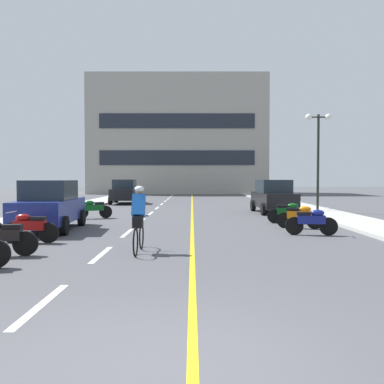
# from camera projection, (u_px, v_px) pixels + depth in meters

# --- Properties ---
(ground_plane) EXTENTS (140.00, 140.00, 0.00)m
(ground_plane) POSITION_uv_depth(u_px,v_px,m) (189.00, 209.00, 25.04)
(ground_plane) COLOR #47474C
(curb_left) EXTENTS (2.40, 72.00, 0.12)m
(curb_left) POSITION_uv_depth(u_px,v_px,m) (85.00, 205.00, 28.05)
(curb_left) COLOR #A8A8A3
(curb_left) RESTS_ON ground
(curb_right) EXTENTS (2.40, 72.00, 0.12)m
(curb_right) POSITION_uv_depth(u_px,v_px,m) (293.00, 205.00, 28.03)
(curb_right) COLOR #A8A8A3
(curb_right) RESTS_ON ground
(lane_dash_0) EXTENTS (0.14, 2.20, 0.01)m
(lane_dash_0) POSITION_uv_depth(u_px,v_px,m) (42.00, 304.00, 6.05)
(lane_dash_0) COLOR silver
(lane_dash_0) RESTS_ON ground
(lane_dash_1) EXTENTS (0.14, 2.20, 0.01)m
(lane_dash_1) POSITION_uv_depth(u_px,v_px,m) (102.00, 254.00, 10.05)
(lane_dash_1) COLOR silver
(lane_dash_1) RESTS_ON ground
(lane_dash_2) EXTENTS (0.14, 2.20, 0.01)m
(lane_dash_2) POSITION_uv_depth(u_px,v_px,m) (128.00, 233.00, 14.05)
(lane_dash_2) COLOR silver
(lane_dash_2) RESTS_ON ground
(lane_dash_3) EXTENTS (0.14, 2.20, 0.01)m
(lane_dash_3) POSITION_uv_depth(u_px,v_px,m) (142.00, 221.00, 18.05)
(lane_dash_3) COLOR silver
(lane_dash_3) RESTS_ON ground
(lane_dash_4) EXTENTS (0.14, 2.20, 0.01)m
(lane_dash_4) POSITION_uv_depth(u_px,v_px,m) (151.00, 213.00, 22.05)
(lane_dash_4) COLOR silver
(lane_dash_4) RESTS_ON ground
(lane_dash_5) EXTENTS (0.14, 2.20, 0.01)m
(lane_dash_5) POSITION_uv_depth(u_px,v_px,m) (158.00, 208.00, 26.04)
(lane_dash_5) COLOR silver
(lane_dash_5) RESTS_ON ground
(lane_dash_6) EXTENTS (0.14, 2.20, 0.01)m
(lane_dash_6) POSITION_uv_depth(u_px,v_px,m) (162.00, 204.00, 30.04)
(lane_dash_6) COLOR silver
(lane_dash_6) RESTS_ON ground
(lane_dash_7) EXTENTS (0.14, 2.20, 0.01)m
(lane_dash_7) POSITION_uv_depth(u_px,v_px,m) (166.00, 201.00, 34.04)
(lane_dash_7) COLOR silver
(lane_dash_7) RESTS_ON ground
(lane_dash_8) EXTENTS (0.14, 2.20, 0.01)m
(lane_dash_8) POSITION_uv_depth(u_px,v_px,m) (169.00, 199.00, 38.04)
(lane_dash_8) COLOR silver
(lane_dash_8) RESTS_ON ground
(lane_dash_9) EXTENTS (0.14, 2.20, 0.01)m
(lane_dash_9) POSITION_uv_depth(u_px,v_px,m) (171.00, 197.00, 42.04)
(lane_dash_9) COLOR silver
(lane_dash_9) RESTS_ON ground
(lane_dash_10) EXTENTS (0.14, 2.20, 0.01)m
(lane_dash_10) POSITION_uv_depth(u_px,v_px,m) (173.00, 195.00, 46.03)
(lane_dash_10) COLOR silver
(lane_dash_10) RESTS_ON ground
(lane_dash_11) EXTENTS (0.14, 2.20, 0.01)m
(lane_dash_11) POSITION_uv_depth(u_px,v_px,m) (174.00, 194.00, 50.03)
(lane_dash_11) COLOR silver
(lane_dash_11) RESTS_ON ground
(centre_line_yellow) EXTENTS (0.12, 66.00, 0.01)m
(centre_line_yellow) POSITION_uv_depth(u_px,v_px,m) (193.00, 206.00, 28.04)
(centre_line_yellow) COLOR gold
(centre_line_yellow) RESTS_ON ground
(office_building) EXTENTS (22.22, 9.62, 14.71)m
(office_building) POSITION_uv_depth(u_px,v_px,m) (179.00, 137.00, 53.54)
(office_building) COLOR #9E998E
(office_building) RESTS_ON ground
(street_lamp_mid) EXTENTS (1.46, 0.36, 5.38)m
(street_lamp_mid) POSITION_uv_depth(u_px,v_px,m) (319.00, 140.00, 22.71)
(street_lamp_mid) COLOR black
(street_lamp_mid) RESTS_ON curb_right
(parked_car_near) EXTENTS (2.13, 4.30, 1.82)m
(parked_car_near) POSITION_uv_depth(u_px,v_px,m) (51.00, 205.00, 14.79)
(parked_car_near) COLOR black
(parked_car_near) RESTS_ON ground
(parked_car_mid) EXTENTS (2.07, 4.27, 1.82)m
(parked_car_mid) POSITION_uv_depth(u_px,v_px,m) (274.00, 196.00, 22.26)
(parked_car_mid) COLOR black
(parked_car_mid) RESTS_ON ground
(parked_car_far) EXTENTS (2.03, 4.25, 1.82)m
(parked_car_far) POSITION_uv_depth(u_px,v_px,m) (125.00, 191.00, 30.70)
(parked_car_far) COLOR black
(parked_car_far) RESTS_ON ground
(motorcycle_2) EXTENTS (1.70, 0.60, 0.92)m
(motorcycle_2) POSITION_uv_depth(u_px,v_px,m) (2.00, 237.00, 9.83)
(motorcycle_2) COLOR black
(motorcycle_2) RESTS_ON ground
(motorcycle_3) EXTENTS (1.70, 0.60, 0.92)m
(motorcycle_3) POSITION_uv_depth(u_px,v_px,m) (30.00, 227.00, 11.87)
(motorcycle_3) COLOR black
(motorcycle_3) RESTS_ON ground
(motorcycle_4) EXTENTS (1.69, 0.60, 0.92)m
(motorcycle_4) POSITION_uv_depth(u_px,v_px,m) (312.00, 221.00, 13.49)
(motorcycle_4) COLOR black
(motorcycle_4) RESTS_ON ground
(motorcycle_5) EXTENTS (1.64, 0.79, 0.92)m
(motorcycle_5) POSITION_uv_depth(u_px,v_px,m) (301.00, 216.00, 15.28)
(motorcycle_5) COLOR black
(motorcycle_5) RESTS_ON ground
(motorcycle_6) EXTENTS (1.69, 0.60, 0.92)m
(motorcycle_6) POSITION_uv_depth(u_px,v_px,m) (289.00, 212.00, 17.04)
(motorcycle_6) COLOR black
(motorcycle_6) RESTS_ON ground
(motorcycle_7) EXTENTS (1.64, 0.80, 0.92)m
(motorcycle_7) POSITION_uv_depth(u_px,v_px,m) (94.00, 209.00, 19.15)
(motorcycle_7) COLOR black
(motorcycle_7) RESTS_ON ground
(cyclist_rider) EXTENTS (0.42, 1.77, 1.71)m
(cyclist_rider) POSITION_uv_depth(u_px,v_px,m) (139.00, 217.00, 10.36)
(cyclist_rider) COLOR black
(cyclist_rider) RESTS_ON ground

